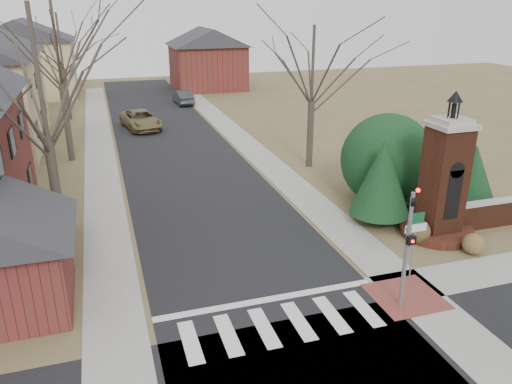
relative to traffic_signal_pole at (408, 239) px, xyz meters
name	(u,v)px	position (x,y,z in m)	size (l,w,h in m)	color
ground	(290,339)	(-4.30, -0.57, -2.59)	(120.00, 120.00, 0.00)	brown
main_street	(177,151)	(-4.30, 21.43, -2.58)	(8.00, 70.00, 0.01)	black
crosswalk_zone	(282,324)	(-4.30, 0.23, -2.58)	(8.00, 2.20, 0.02)	silver
stop_bar	(267,300)	(-4.30, 1.73, -2.58)	(8.00, 0.35, 0.02)	silver
sidewalk_right_main	(248,145)	(0.90, 21.43, -2.58)	(2.00, 60.00, 0.02)	gray
sidewalk_left	(100,157)	(-9.50, 21.43, -2.58)	(2.00, 60.00, 0.02)	gray
curb_apron	(406,296)	(0.50, 0.43, -2.57)	(2.40, 2.40, 0.02)	brown
traffic_signal_pole	(408,239)	(0.00, 0.00, 0.00)	(0.28, 0.41, 4.50)	slate
sign_post	(415,233)	(1.29, 1.41, -0.64)	(0.90, 0.07, 2.75)	slate
brick_gate_monument	(442,190)	(4.70, 4.42, -0.42)	(3.20, 3.20, 6.47)	#4F2517
garage_left	(0,250)	(-12.82, 3.92, -0.35)	(4.80, 4.80, 4.29)	maroon
house_distant_left	(24,57)	(-16.31, 47.42, 1.66)	(10.80, 8.80, 8.53)	#C2B781
house_distant_right	(207,57)	(3.69, 47.42, 1.06)	(8.80, 8.80, 7.30)	maroon
evergreen_near	(382,177)	(2.90, 6.43, -0.29)	(2.80, 2.80, 4.10)	#473D33
evergreen_mid	(428,157)	(6.20, 7.63, 0.01)	(3.40, 3.40, 4.70)	#473D33
evergreen_far	(473,172)	(8.20, 6.63, -0.69)	(2.40, 2.40, 3.30)	#473D33
evergreen_mass	(387,156)	(4.70, 8.93, -0.19)	(4.80, 4.80, 4.80)	black
bare_tree_0	(36,63)	(-11.30, 8.43, 5.11)	(8.05, 8.05, 11.15)	#473D33
bare_tree_1	(55,34)	(-11.30, 21.43, 5.44)	(8.40, 8.40, 11.64)	#473D33
bare_tree_2	(59,37)	(-11.80, 34.43, 4.44)	(7.35, 7.35, 10.19)	#473D33
bare_tree_3	(313,59)	(3.20, 15.43, 4.10)	(7.00, 7.00, 9.70)	#473D33
pickup_truck	(141,120)	(-6.04, 28.90, -1.84)	(2.48, 5.38, 1.50)	olive
distant_car	(183,97)	(-0.90, 38.41, -1.89)	(1.48, 4.23, 1.39)	#383C40
dry_shrub_left	(418,231)	(3.42, 4.03, -2.06)	(1.05, 1.05, 1.05)	#4D4023
dry_shrub_right	(473,244)	(5.00, 2.43, -2.14)	(0.89, 0.89, 0.89)	brown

